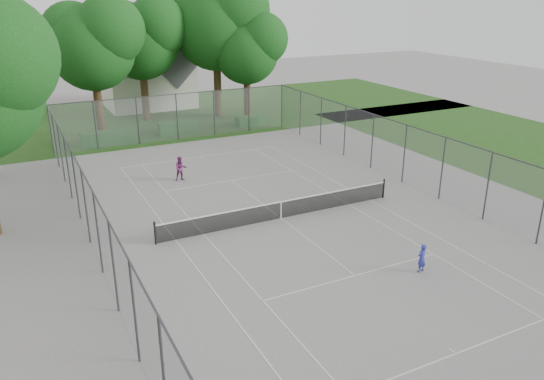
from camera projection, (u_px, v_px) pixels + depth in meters
name	position (u px, v px, depth m)	size (l,w,h in m)	color
ground	(281.00, 219.00, 26.64)	(120.00, 120.00, 0.00)	slate
grass_far	(149.00, 116.00, 48.36)	(60.00, 20.00, 0.00)	#1C4112
court_markings	(281.00, 218.00, 26.64)	(11.03, 23.83, 0.01)	silver
tennis_net	(281.00, 209.00, 26.46)	(12.87, 0.10, 1.10)	black
perimeter_fence	(281.00, 185.00, 26.00)	(18.08, 34.08, 3.52)	#38383D
tree_far_left	(93.00, 40.00, 39.45)	(7.36, 6.72, 10.58)	#372414
tree_far_midleft	(141.00, 35.00, 44.52)	(7.32, 6.69, 10.53)	#372414
tree_far_midright	(217.00, 20.00, 45.73)	(8.44, 7.71, 12.13)	#372414
tree_far_right	(248.00, 46.00, 45.32)	(6.37, 5.81, 9.15)	#372414
hedge_left	(109.00, 138.00, 39.41)	(3.98, 1.19, 1.00)	#194E19
hedge_mid	(178.00, 128.00, 42.34)	(3.14, 0.90, 0.99)	#194E19
hedge_right	(251.00, 121.00, 45.04)	(2.55, 0.94, 0.77)	#194E19
house	(147.00, 65.00, 51.07)	(8.04, 6.23, 10.00)	silver
girl_player	(422.00, 258.00, 21.41)	(0.45, 0.29, 1.22)	#2B2FA3
woman_player	(181.00, 169.00, 31.78)	(0.72, 0.56, 1.48)	#71255F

